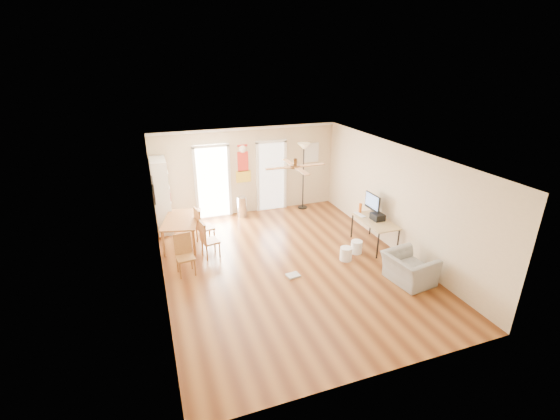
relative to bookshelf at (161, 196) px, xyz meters
name	(u,v)px	position (x,y,z in m)	size (l,w,h in m)	color
floor	(289,265)	(2.53, -2.98, -1.00)	(7.00, 7.00, 0.00)	brown
ceiling	(290,155)	(2.53, -2.98, 1.60)	(5.50, 7.00, 0.00)	silver
wall_back	(247,171)	(2.53, 0.52, 0.30)	(5.50, 0.04, 2.60)	beige
wall_front	(380,305)	(2.53, -6.48, 0.30)	(5.50, 0.04, 2.60)	beige
wall_left	(158,231)	(-0.22, -2.98, 0.30)	(0.04, 7.00, 2.60)	beige
wall_right	(396,199)	(5.28, -2.98, 0.30)	(0.04, 7.00, 2.60)	beige
crown_molding	(290,157)	(2.53, -2.98, 1.56)	(5.50, 7.00, 0.08)	white
kitchen_doorway	(213,183)	(1.48, 0.51, 0.05)	(0.90, 0.10, 2.10)	white
bathroom_doorway	(271,177)	(3.28, 0.51, 0.05)	(0.80, 0.10, 2.10)	white
wall_decal	(243,163)	(2.40, 0.50, 0.55)	(0.46, 0.03, 1.10)	red
ac_grille	(311,153)	(4.58, 0.49, 0.70)	(0.50, 0.04, 0.60)	white
framed_poster	(153,190)	(-0.20, -1.58, 0.70)	(0.04, 0.66, 0.48)	black
ceiling_fan	(295,167)	(2.53, -3.28, 1.43)	(1.24, 1.24, 0.20)	#593819
bookshelf	(161,196)	(0.00, 0.00, 0.00)	(0.40, 0.90, 2.01)	silver
dining_table	(183,231)	(0.38, -1.04, -0.66)	(0.83, 1.39, 0.69)	#956130
dining_chair_right_a	(205,226)	(0.93, -1.18, -0.52)	(0.40, 0.40, 0.97)	#A96436
dining_chair_right_b	(210,239)	(0.93, -1.94, -0.55)	(0.38, 0.38, 0.91)	#A75F35
dining_chair_near	(185,256)	(0.27, -2.56, -0.55)	(0.38, 0.38, 0.92)	#AD7B37
trash_can	(242,207)	(2.25, 0.21, -0.69)	(0.29, 0.29, 0.62)	silver
torchiere_lamp	(303,176)	(4.23, 0.25, 0.03)	(0.39, 0.39, 2.07)	black
computer_desk	(374,233)	(4.91, -2.76, -0.66)	(0.64, 1.29, 0.69)	tan
imac	(372,205)	(5.00, -2.43, -0.03)	(0.09, 0.62, 0.57)	black
keyboard	(360,215)	(4.73, -2.31, -0.31)	(0.12, 0.38, 0.01)	white
printer	(378,217)	(4.98, -2.74, -0.23)	(0.27, 0.31, 0.16)	black
orange_bottle	(360,208)	(4.83, -2.16, -0.19)	(0.08, 0.08, 0.24)	#CD5512
wastebasket_a	(356,247)	(4.30, -2.97, -0.84)	(0.28, 0.28, 0.32)	white
wastebasket_b	(346,254)	(3.89, -3.19, -0.84)	(0.28, 0.28, 0.32)	white
floor_cloth	(293,275)	(2.45, -3.45, -0.98)	(0.28, 0.22, 0.04)	#A5A59F
armchair	(409,269)	(4.68, -4.46, -0.69)	(0.96, 0.84, 0.63)	gray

